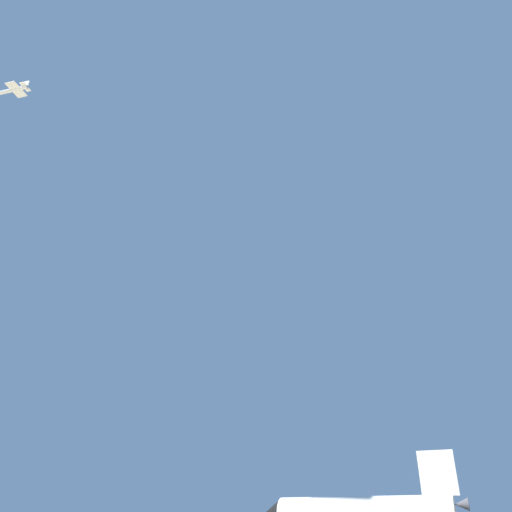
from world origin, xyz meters
name	(u,v)px	position (x,y,z in m)	size (l,w,h in m)	color
chase_jet_right_wing	(13,90)	(123.74, 16.74, 155.11)	(15.33, 8.71, 4.00)	silver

